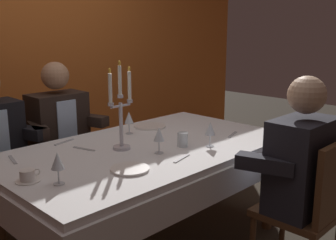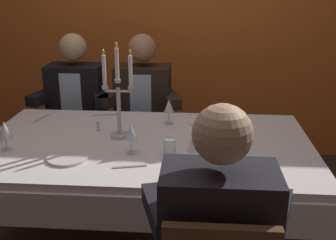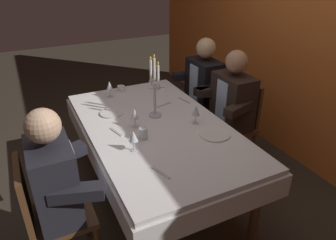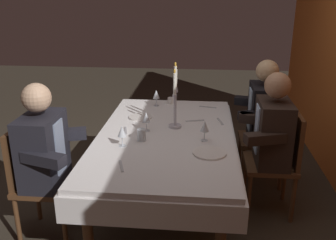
{
  "view_description": "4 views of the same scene",
  "coord_description": "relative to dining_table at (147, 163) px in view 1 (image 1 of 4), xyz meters",
  "views": [
    {
      "loc": [
        -1.69,
        -1.86,
        1.5
      ],
      "look_at": [
        0.24,
        0.04,
        0.87
      ],
      "focal_mm": 42.89,
      "sensor_mm": 36.0,
      "label": 1
    },
    {
      "loc": [
        0.3,
        -2.18,
        1.63
      ],
      "look_at": [
        0.12,
        0.06,
        0.85
      ],
      "focal_mm": 43.94,
      "sensor_mm": 36.0,
      "label": 2
    },
    {
      "loc": [
        2.13,
        -0.93,
        2.01
      ],
      "look_at": [
        0.07,
        0.08,
        0.81
      ],
      "focal_mm": 33.83,
      "sensor_mm": 36.0,
      "label": 3
    },
    {
      "loc": [
        2.84,
        0.28,
        1.89
      ],
      "look_at": [
        0.07,
        0.02,
        0.89
      ],
      "focal_mm": 40.3,
      "sensor_mm": 36.0,
      "label": 4
    }
  ],
  "objects": [
    {
      "name": "dinner_plate_1",
      "position": [
        -0.37,
        -0.27,
        0.13
      ],
      "size": [
        0.21,
        0.21,
        0.01
      ],
      "primitive_type": "cylinder",
      "color": "white",
      "rests_on": "dining_table"
    },
    {
      "name": "back_wall",
      "position": [
        0.0,
        1.66,
        0.73
      ],
      "size": [
        6.0,
        0.12,
        2.7
      ],
      "primitive_type": "cube",
      "color": "orange",
      "rests_on": "ground_plane"
    },
    {
      "name": "fork_2",
      "position": [
        0.61,
        -0.24,
        0.12
      ],
      "size": [
        0.17,
        0.07,
        0.01
      ],
      "primitive_type": "cube",
      "rotation": [
        0.0,
        0.0,
        0.31
      ],
      "color": "#B7B7BC",
      "rests_on": "dining_table"
    },
    {
      "name": "fork_0",
      "position": [
        -0.33,
        0.23,
        0.12
      ],
      "size": [
        0.06,
        0.17,
        0.01
      ],
      "primitive_type": "cube",
      "rotation": [
        0.0,
        0.0,
        1.84
      ],
      "color": "#B7B7BC",
      "rests_on": "dining_table"
    },
    {
      "name": "fork_4",
      "position": [
        -0.34,
        0.45,
        0.12
      ],
      "size": [
        0.17,
        0.06,
        0.01
      ],
      "primitive_type": "cube",
      "rotation": [
        0.0,
        0.0,
        0.24
      ],
      "color": "#B7B7BC",
      "rests_on": "dining_table"
    },
    {
      "name": "dining_table",
      "position": [
        0.0,
        0.0,
        0.0
      ],
      "size": [
        1.94,
        1.14,
        0.74
      ],
      "color": "silver",
      "rests_on": "ground_plane"
    },
    {
      "name": "wine_glass_0",
      "position": [
        0.11,
        0.31,
        0.23
      ],
      "size": [
        0.07,
        0.07,
        0.16
      ],
      "color": "silver",
      "rests_on": "dining_table"
    },
    {
      "name": "wine_glass_3",
      "position": [
        -0.75,
        -0.17,
        0.24
      ],
      "size": [
        0.07,
        0.07,
        0.16
      ],
      "color": "silver",
      "rests_on": "dining_table"
    },
    {
      "name": "candelabra",
      "position": [
        -0.16,
        0.06,
        0.35
      ],
      "size": [
        0.19,
        0.11,
        0.56
      ],
      "color": "silver",
      "rests_on": "dining_table"
    },
    {
      "name": "seated_diner_2",
      "position": [
        0.38,
        -0.89,
        0.11
      ],
      "size": [
        0.63,
        0.48,
        1.24
      ],
      "color": "brown",
      "rests_on": "ground_plane"
    },
    {
      "name": "wine_glass_2",
      "position": [
        0.28,
        -0.3,
        0.23
      ],
      "size": [
        0.07,
        0.07,
        0.16
      ],
      "color": "silver",
      "rests_on": "dining_table"
    },
    {
      "name": "fork_3",
      "position": [
        -0.74,
        0.35,
        0.12
      ],
      "size": [
        0.06,
        0.17,
        0.01
      ],
      "primitive_type": "cube",
      "rotation": [
        0.0,
        0.0,
        1.33
      ],
      "color": "#B7B7BC",
      "rests_on": "dining_table"
    },
    {
      "name": "seated_diner_1",
      "position": [
        -0.13,
        0.89,
        0.11
      ],
      "size": [
        0.63,
        0.48,
        1.24
      ],
      "color": "brown",
      "rests_on": "ground_plane"
    },
    {
      "name": "fork_1",
      "position": [
        -0.04,
        -0.34,
        0.12
      ],
      "size": [
        0.17,
        0.06,
        0.01
      ],
      "primitive_type": "cube",
      "rotation": [
        0.0,
        0.0,
        0.24
      ],
      "color": "#B7B7BC",
      "rests_on": "dining_table"
    },
    {
      "name": "dinner_plate_0",
      "position": [
        0.35,
        0.35,
        0.13
      ],
      "size": [
        0.24,
        0.24,
        0.01
      ],
      "primitive_type": "cylinder",
      "color": "white",
      "rests_on": "dining_table"
    },
    {
      "name": "water_tumbler_0",
      "position": [
        0.15,
        -0.17,
        0.17
      ],
      "size": [
        0.07,
        0.07,
        0.09
      ],
      "primitive_type": "cylinder",
      "color": "silver",
      "rests_on": "dining_table"
    },
    {
      "name": "wine_glass_1",
      "position": [
        -0.05,
        -0.17,
        0.24
      ],
      "size": [
        0.07,
        0.07,
        0.16
      ],
      "color": "silver",
      "rests_on": "dining_table"
    },
    {
      "name": "coffee_cup_0",
      "position": [
        -0.84,
        -0.03,
        0.15
      ],
      "size": [
        0.13,
        0.12,
        0.06
      ],
      "color": "white",
      "rests_on": "dining_table"
    }
  ]
}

